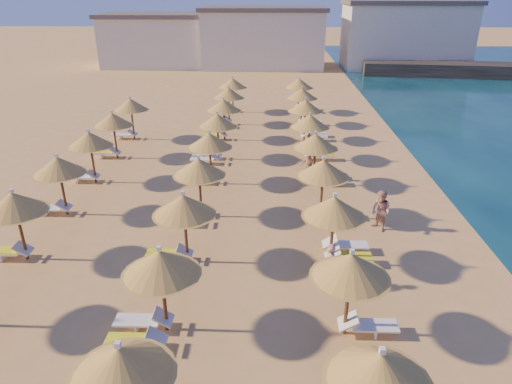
{
  "coord_description": "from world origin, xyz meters",
  "views": [
    {
      "loc": [
        1.04,
        -14.47,
        9.68
      ],
      "look_at": [
        0.47,
        4.0,
        1.3
      ],
      "focal_mm": 32.0,
      "sensor_mm": 36.0,
      "label": 1
    }
  ],
  "objects_px": {
    "parasol_row_east": "(323,169)",
    "beachgoer_a": "(329,266)",
    "beachgoer_c": "(309,166)",
    "jetty": "(496,70)",
    "parasol_row_west": "(199,168)",
    "beachgoer_b": "(381,211)"
  },
  "relations": [
    {
      "from": "parasol_row_east",
      "to": "beachgoer_a",
      "type": "relative_size",
      "value": 23.99
    },
    {
      "from": "beachgoer_c",
      "to": "jetty",
      "type": "bearing_deg",
      "value": 88.01
    },
    {
      "from": "beachgoer_c",
      "to": "beachgoer_a",
      "type": "bearing_deg",
      "value": -54.79
    },
    {
      "from": "parasol_row_west",
      "to": "beachgoer_b",
      "type": "relative_size",
      "value": 22.21
    },
    {
      "from": "parasol_row_west",
      "to": "beachgoer_c",
      "type": "relative_size",
      "value": 25.54
    },
    {
      "from": "parasol_row_east",
      "to": "beachgoer_b",
      "type": "distance_m",
      "value": 3.03
    },
    {
      "from": "beachgoer_c",
      "to": "beachgoer_b",
      "type": "bearing_deg",
      "value": -28.84
    },
    {
      "from": "parasol_row_east",
      "to": "parasol_row_west",
      "type": "bearing_deg",
      "value": 180.0
    },
    {
      "from": "beachgoer_b",
      "to": "beachgoer_a",
      "type": "distance_m",
      "value": 4.94
    },
    {
      "from": "beachgoer_c",
      "to": "beachgoer_a",
      "type": "distance_m",
      "value": 9.64
    },
    {
      "from": "beachgoer_b",
      "to": "jetty",
      "type": "bearing_deg",
      "value": 116.98
    },
    {
      "from": "parasol_row_east",
      "to": "parasol_row_west",
      "type": "distance_m",
      "value": 5.44
    },
    {
      "from": "jetty",
      "to": "beachgoer_b",
      "type": "distance_m",
      "value": 42.68
    },
    {
      "from": "jetty",
      "to": "parasol_row_west",
      "type": "relative_size",
      "value": 0.74
    },
    {
      "from": "parasol_row_west",
      "to": "parasol_row_east",
      "type": "bearing_deg",
      "value": 0.0
    },
    {
      "from": "beachgoer_a",
      "to": "parasol_row_east",
      "type": "bearing_deg",
      "value": 160.86
    },
    {
      "from": "beachgoer_b",
      "to": "beachgoer_a",
      "type": "height_order",
      "value": "beachgoer_b"
    },
    {
      "from": "beachgoer_b",
      "to": "beachgoer_a",
      "type": "bearing_deg",
      "value": -65.86
    },
    {
      "from": "jetty",
      "to": "parasol_row_east",
      "type": "relative_size",
      "value": 0.74
    },
    {
      "from": "parasol_row_east",
      "to": "beachgoer_b",
      "type": "height_order",
      "value": "parasol_row_east"
    },
    {
      "from": "jetty",
      "to": "beachgoer_a",
      "type": "height_order",
      "value": "beachgoer_a"
    },
    {
      "from": "parasol_row_west",
      "to": "beachgoer_a",
      "type": "xyz_separation_m",
      "value": [
        5.21,
        -5.18,
        -1.54
      ]
    }
  ]
}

